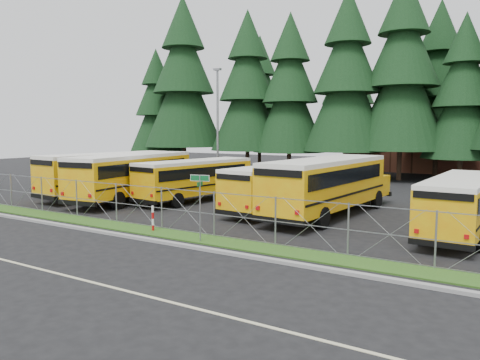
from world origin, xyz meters
name	(u,v)px	position (x,y,z in m)	size (l,w,h in m)	color
ground	(192,228)	(0.00, 0.00, 0.00)	(120.00, 120.00, 0.00)	black
curb	(147,239)	(0.00, -3.10, 0.06)	(50.00, 0.25, 0.12)	gray
grass_verge	(169,234)	(0.00, -1.70, 0.03)	(50.00, 1.40, 0.06)	#1B4513
road_lane_line	(44,270)	(0.00, -8.00, 0.01)	(50.00, 0.12, 0.01)	beige
chainlink_fence	(178,210)	(0.00, -1.00, 1.00)	(44.00, 0.10, 2.00)	gray
brick_building	(454,145)	(6.00, 40.00, 3.00)	(22.00, 10.00, 6.00)	brown
bus_0	(105,173)	(-13.41, 6.72, 1.43)	(2.58, 10.93, 2.86)	orange
bus_1	(114,175)	(-11.16, 5.54, 1.52)	(2.74, 11.63, 3.05)	orange
bus_2	(136,177)	(-8.53, 5.01, 1.54)	(2.77, 11.73, 3.08)	orange
bus_3	(199,180)	(-4.94, 7.13, 1.34)	(2.42, 10.26, 2.69)	orange
bus_5	(282,188)	(1.47, 6.57, 1.32)	(2.38, 10.06, 2.64)	orange
bus_6	(330,187)	(4.38, 6.48, 1.56)	(2.81, 11.92, 3.12)	orange
bus_east	(462,206)	(11.06, 5.16, 1.30)	(2.34, 9.90, 2.59)	orange
street_sign	(200,194)	(2.08, -2.11, 2.03)	(0.82, 0.54, 2.81)	gray
striped_bollard	(153,219)	(-0.99, -1.63, 0.60)	(0.11, 0.11, 1.20)	#B20C0C
light_standard	(218,120)	(-10.78, 17.68, 5.50)	(0.70, 0.35, 10.14)	gray
conifer_0	(157,110)	(-24.12, 24.40, 7.03)	(6.36, 6.36, 14.06)	black
conifer_1	(184,85)	(-19.39, 23.58, 9.60)	(8.68, 8.68, 19.20)	black
conifer_2	(248,93)	(-12.15, 25.19, 8.54)	(7.72, 7.72, 17.08)	black
conifer_3	(290,95)	(-7.55, 25.82, 8.18)	(7.40, 7.40, 16.37)	black
conifer_4	(347,84)	(-1.69, 25.99, 8.97)	(8.11, 8.11, 17.93)	black
conifer_5	(402,77)	(3.07, 27.38, 9.45)	(8.55, 8.55, 18.91)	black
conifer_6	(463,99)	(8.21, 27.52, 7.34)	(6.64, 6.64, 14.68)	black
conifer_10	(260,102)	(-15.20, 33.12, 8.05)	(7.28, 7.28, 16.09)	black
conifer_11	(348,97)	(-4.53, 34.55, 8.37)	(7.57, 7.57, 16.74)	black
conifer_12	(438,89)	(5.29, 32.95, 8.70)	(7.87, 7.87, 17.40)	black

